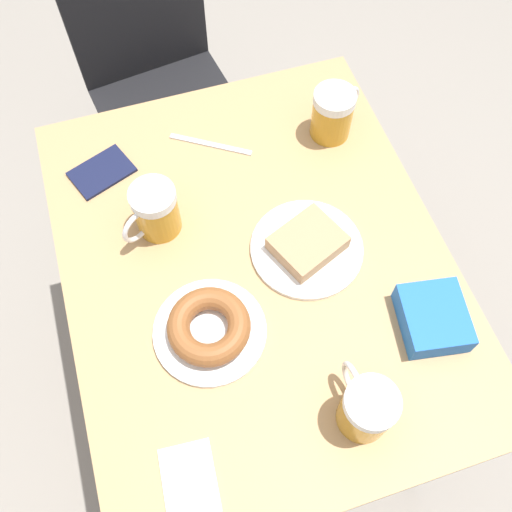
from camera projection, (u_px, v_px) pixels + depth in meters
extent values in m
plane|color=gray|center=(256.00, 372.00, 1.78)|extent=(8.00, 8.00, 0.00)
cube|color=tan|center=(256.00, 264.00, 1.14)|extent=(0.75, 0.95, 0.03)
cylinder|color=black|center=(450.00, 458.00, 1.32)|extent=(0.04, 0.04, 0.72)
cylinder|color=black|center=(98.00, 227.00, 1.61)|extent=(0.04, 0.04, 0.72)
cylinder|color=black|center=(318.00, 170.00, 1.71)|extent=(0.04, 0.04, 0.72)
cube|color=black|center=(170.00, 110.00, 1.72)|extent=(0.45, 0.45, 0.02)
cube|color=black|center=(135.00, 6.00, 1.59)|extent=(0.40, 0.09, 0.45)
cylinder|color=black|center=(149.00, 215.00, 1.81)|extent=(0.03, 0.03, 0.43)
cylinder|color=black|center=(248.00, 176.00, 1.88)|extent=(0.03, 0.03, 0.43)
cylinder|color=black|center=(113.00, 138.00, 1.95)|extent=(0.03, 0.03, 0.43)
cylinder|color=black|center=(206.00, 104.00, 2.03)|extent=(0.03, 0.03, 0.43)
cylinder|color=white|center=(307.00, 248.00, 1.13)|extent=(0.22, 0.22, 0.01)
cube|color=tan|center=(308.00, 243.00, 1.11)|extent=(0.16, 0.15, 0.04)
cylinder|color=white|center=(210.00, 331.00, 1.05)|extent=(0.21, 0.21, 0.01)
torus|color=brown|center=(209.00, 326.00, 1.02)|extent=(0.15, 0.15, 0.04)
cylinder|color=#C68C23|center=(157.00, 213.00, 1.12)|extent=(0.09, 0.09, 0.09)
cylinder|color=white|center=(152.00, 196.00, 1.07)|extent=(0.09, 0.09, 0.02)
torus|color=silver|center=(138.00, 226.00, 1.09)|extent=(0.07, 0.05, 0.07)
cylinder|color=#C68C23|center=(366.00, 411.00, 0.94)|extent=(0.09, 0.09, 0.09)
cylinder|color=white|center=(372.00, 403.00, 0.89)|extent=(0.09, 0.09, 0.02)
torus|color=silver|center=(354.00, 382.00, 0.95)|extent=(0.02, 0.08, 0.07)
cylinder|color=#C68C23|center=(332.00, 118.00, 1.24)|extent=(0.09, 0.09, 0.09)
cylinder|color=white|center=(335.00, 98.00, 1.18)|extent=(0.09, 0.09, 0.02)
torus|color=silver|center=(347.00, 102.00, 1.24)|extent=(0.07, 0.04, 0.07)
cube|color=white|center=(189.00, 480.00, 0.93)|extent=(0.10, 0.12, 0.00)
cube|color=silver|center=(211.00, 144.00, 1.26)|extent=(0.16, 0.11, 0.00)
cube|color=#141938|center=(102.00, 172.00, 1.22)|extent=(0.15, 0.13, 0.01)
cube|color=blue|center=(433.00, 318.00, 1.04)|extent=(0.13, 0.15, 0.05)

